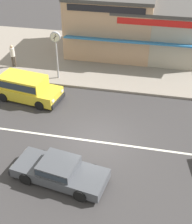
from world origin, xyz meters
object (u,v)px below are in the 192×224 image
object	(u,v)px
sedan_dark_grey_2	(59,170)
street_clock	(56,44)
minivan_yellow_3	(26,87)
shopfront_corner_warung	(111,22)
shopfront_mid_block	(156,30)
pedestrian_by_shop	(13,54)

from	to	relation	value
sedan_dark_grey_2	street_clock	distance (m)	9.82
minivan_yellow_3	street_clock	bearing A→B (deg)	66.48
street_clock	shopfront_corner_warung	xyz separation A→B (m)	(2.80, 5.63, -0.22)
street_clock	shopfront_corner_warung	distance (m)	6.29
street_clock	minivan_yellow_3	bearing A→B (deg)	-113.52
sedan_dark_grey_2	minivan_yellow_3	xyz separation A→B (m)	(-4.17, 6.29, 0.31)
sedan_dark_grey_2	shopfront_mid_block	world-z (taller)	shopfront_mid_block
sedan_dark_grey_2	shopfront_mid_block	size ratio (longest dim) A/B	0.70
shopfront_corner_warung	shopfront_mid_block	distance (m)	3.62
shopfront_corner_warung	street_clock	bearing A→B (deg)	-116.43
pedestrian_by_shop	street_clock	bearing A→B (deg)	-14.80
pedestrian_by_shop	sedan_dark_grey_2	bearing A→B (deg)	-56.36
sedan_dark_grey_2	shopfront_corner_warung	xyz separation A→B (m)	(-0.14, 14.75, 1.96)
minivan_yellow_3	shopfront_corner_warung	size ratio (longest dim) A/B	0.68
sedan_dark_grey_2	street_clock	size ratio (longest dim) A/B	1.37
sedan_dark_grey_2	shopfront_corner_warung	world-z (taller)	shopfront_corner_warung
minivan_yellow_3	street_clock	world-z (taller)	street_clock
sedan_dark_grey_2	shopfront_mid_block	distance (m)	15.27
sedan_dark_grey_2	minivan_yellow_3	distance (m)	7.55
pedestrian_by_shop	minivan_yellow_3	bearing A→B (deg)	-56.26
minivan_yellow_3	street_clock	xyz separation A→B (m)	(1.23, 2.83, 1.87)
street_clock	pedestrian_by_shop	distance (m)	4.21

